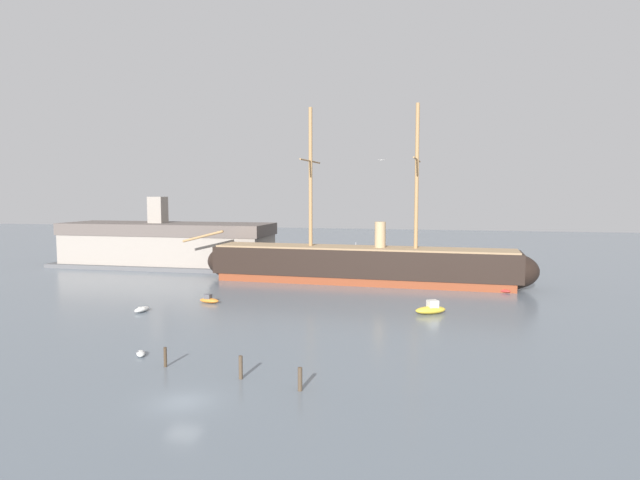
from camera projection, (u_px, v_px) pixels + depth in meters
ground_plane at (183, 402)px, 40.89m from camera, size 400.00×400.00×0.00m
tall_ship at (362, 264)px, 94.77m from camera, size 63.68×13.36×30.62m
dinghy_foreground_left at (141, 353)px, 52.57m from camera, size 1.69×2.02×0.44m
dinghy_mid_left at (142, 309)px, 71.97m from camera, size 1.44×2.83×0.65m
motorboat_alongside_bow at (209, 300)px, 77.76m from camera, size 3.16×1.69×1.26m
motorboat_alongside_stern at (431, 309)px, 70.78m from camera, size 4.56×3.58×1.78m
sailboat_far_right at (501, 290)px, 86.12m from camera, size 3.34×2.67×4.34m
sailboat_distant_centre at (357, 272)px, 104.04m from camera, size 5.01×2.16×6.30m
mooring_piling_nearest at (300, 379)px, 43.17m from camera, size 0.36×0.36×1.90m
mooring_piling_left_pair at (165, 357)px, 49.16m from camera, size 0.29×0.29×1.80m
mooring_piling_right_pair at (241, 367)px, 45.93m from camera, size 0.34×0.34×2.00m
dockside_warehouse_left at (167, 245)px, 116.04m from camera, size 48.47×15.76×14.91m
seagull_in_flight at (382, 160)px, 65.61m from camera, size 1.09×0.56×0.13m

